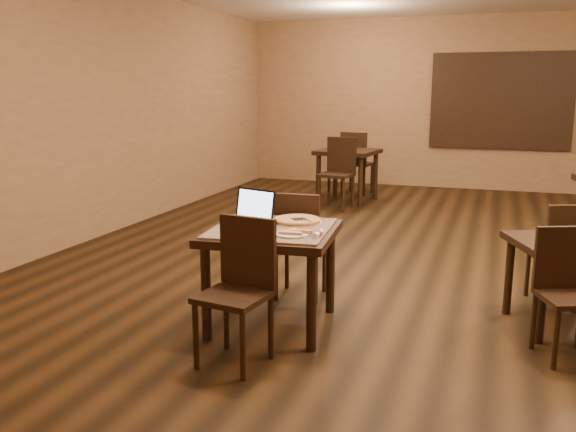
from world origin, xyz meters
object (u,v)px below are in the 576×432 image
at_px(other_table_b, 348,159).
at_px(other_table_c_chair_near, 566,285).
at_px(chair_main_far, 298,240).
at_px(other_table_b_chair_near, 339,169).
at_px(chair_main_near, 240,282).
at_px(other_table_c, 565,256).
at_px(other_table_c_chair_far, 562,248).
at_px(pizza_pan, 297,221).
at_px(tiled_table, 272,241).
at_px(laptop, 252,214).
at_px(other_table_b_chair_far, 356,159).

xyz_separation_m(other_table_b, other_table_c_chair_near, (2.74, -5.11, -0.19)).
relative_size(chair_main_far, other_table_b_chair_near, 0.88).
height_order(chair_main_near, chair_main_far, chair_main_near).
distance_m(other_table_c, other_table_c_chair_near, 0.52).
relative_size(other_table_b, other_table_c_chair_far, 1.13).
bearing_deg(other_table_c_chair_near, chair_main_near, 179.25).
distance_m(other_table_b, other_table_c_chair_near, 5.81).
height_order(pizza_pan, other_table_c, pizza_pan).
bearing_deg(other_table_c_chair_far, pizza_pan, 3.71).
distance_m(tiled_table, laptop, 0.28).
distance_m(other_table_b_chair_far, other_table_c_chair_near, 6.36).
bearing_deg(other_table_b_chair_far, chair_main_far, 105.48).
xyz_separation_m(other_table_b_chair_near, other_table_c_chair_far, (2.79, -3.48, -0.11)).
relative_size(chair_main_far, pizza_pan, 2.44).
bearing_deg(other_table_b_chair_far, laptop, 102.79).
height_order(chair_main_far, pizza_pan, chair_main_far).
height_order(other_table_b, other_table_c_chair_far, other_table_c_chair_far).
relative_size(pizza_pan, other_table_b_chair_near, 0.36).
bearing_deg(tiled_table, pizza_pan, 57.88).
xyz_separation_m(tiled_table, other_table_c_chair_far, (2.09, 1.19, -0.17)).
bearing_deg(chair_main_far, pizza_pan, 103.31).
xyz_separation_m(laptop, pizza_pan, (0.32, 0.13, -0.06)).
bearing_deg(other_table_c_chair_near, tiled_table, 162.73).
distance_m(tiled_table, other_table_c, 2.17).
relative_size(laptop, other_table_b_chair_far, 0.40).
bearing_deg(chair_main_near, laptop, 114.76).
height_order(tiled_table, chair_main_far, chair_main_far).
bearing_deg(chair_main_near, tiled_table, 99.58).
distance_m(chair_main_far, other_table_b_chair_far, 5.33).
bearing_deg(other_table_b_chair_near, tiled_table, -73.86).
bearing_deg(laptop, other_table_b_chair_near, 112.91).
distance_m(chair_main_far, other_table_c_chair_near, 2.08).
relative_size(pizza_pan, other_table_c_chair_near, 0.44).
relative_size(chair_main_far, other_table_c_chair_far, 1.07).
bearing_deg(other_table_b, other_table_b_chair_far, 98.78).
distance_m(chair_main_near, chair_main_far, 1.24).
bearing_deg(chair_main_far, other_table_c_chair_near, 163.92).
bearing_deg(other_table_b, other_table_c_chair_near, -54.17).
bearing_deg(other_table_b, pizza_pan, -73.02).
distance_m(laptop, other_table_b_chair_near, 4.59).
height_order(other_table_c, other_table_c_chair_far, other_table_c_chair_far).
distance_m(tiled_table, other_table_c_chair_far, 2.41).
bearing_deg(tiled_table, other_table_b_chair_far, 91.42).
distance_m(chair_main_near, laptop, 0.81).
relative_size(laptop, other_table_c_chair_far, 0.48).
bearing_deg(other_table_c, other_table_c_chair_near, -115.23).
distance_m(laptop, other_table_b_chair_far, 5.82).
distance_m(pizza_pan, other_table_c_chair_near, 1.93).
distance_m(other_table_b_chair_near, other_table_b_chair_far, 1.23).
relative_size(other_table_b_chair_near, other_table_b_chair_far, 1.00).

